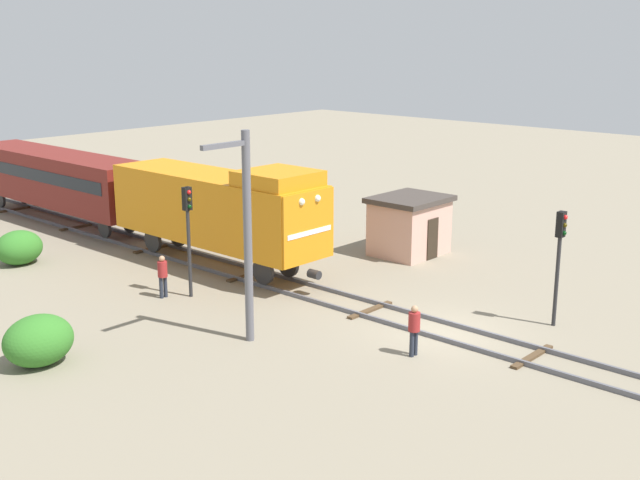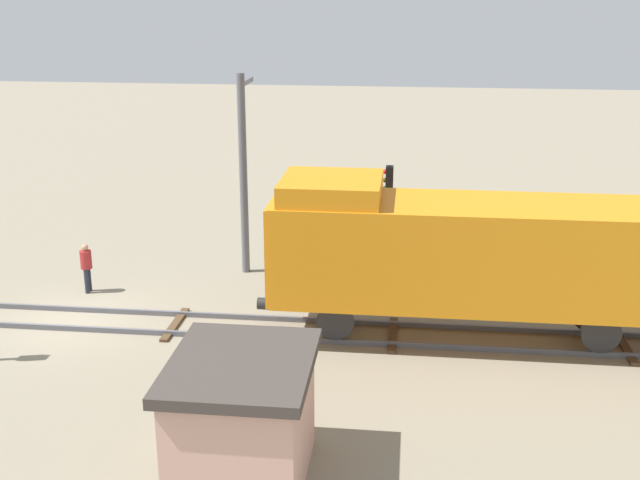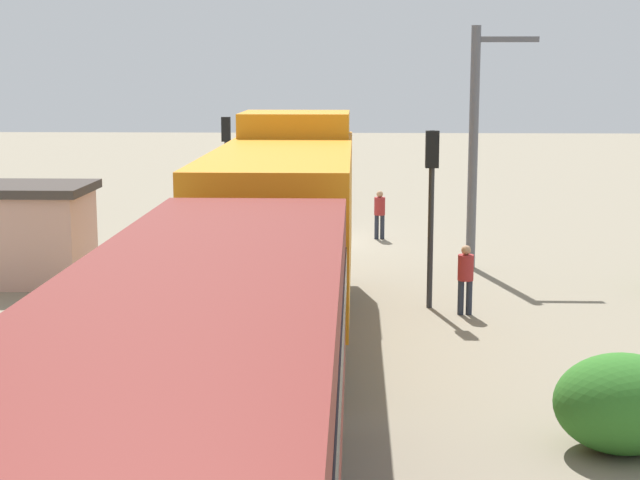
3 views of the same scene
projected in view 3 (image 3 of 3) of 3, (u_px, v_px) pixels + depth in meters
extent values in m
plane|color=gray|center=(310.00, 240.00, 33.93)|extent=(119.35, 119.35, 0.00)
cube|color=#595960|center=(331.00, 238.00, 33.89)|extent=(0.10, 79.57, 0.16)
cube|color=#595960|center=(290.00, 238.00, 33.94)|extent=(0.10, 79.57, 0.16)
cube|color=#4C3823|center=(334.00, 153.00, 69.83)|extent=(2.40, 0.24, 0.09)
cube|color=#4C3823|center=(331.00, 161.00, 63.30)|extent=(2.40, 0.24, 0.09)
cube|color=#4C3823|center=(329.00, 171.00, 56.78)|extent=(2.40, 0.24, 0.09)
cube|color=#4C3823|center=(325.00, 184.00, 50.25)|extent=(2.40, 0.24, 0.09)
cube|color=#4C3823|center=(321.00, 201.00, 43.72)|extent=(2.40, 0.24, 0.09)
cube|color=#4C3823|center=(314.00, 224.00, 37.19)|extent=(2.40, 0.24, 0.09)
cube|color=#4C3823|center=(305.00, 257.00, 30.66)|extent=(2.40, 0.24, 0.09)
cube|color=#4C3823|center=(292.00, 308.00, 24.13)|extent=(2.40, 0.24, 0.09)
cube|color=#4C3823|center=(268.00, 395.00, 17.60)|extent=(2.40, 0.24, 0.09)
cube|color=orange|center=(285.00, 213.00, 21.66)|extent=(2.90, 11.00, 2.90)
cube|color=orange|center=(296.00, 124.00, 25.20)|extent=(2.75, 2.80, 0.60)
cube|color=orange|center=(300.00, 184.00, 27.12)|extent=(2.84, 0.10, 2.84)
cube|color=white|center=(300.00, 191.00, 27.19)|extent=(2.46, 0.06, 0.20)
sphere|color=white|center=(316.00, 144.00, 26.97)|extent=(0.28, 0.28, 0.28)
sphere|color=white|center=(283.00, 144.00, 27.00)|extent=(0.28, 0.28, 0.28)
cylinder|color=#262628|center=(300.00, 248.00, 27.73)|extent=(0.36, 0.50, 0.36)
cylinder|color=#262628|center=(323.00, 268.00, 25.61)|extent=(0.18, 1.10, 1.10)
cylinder|color=#262628|center=(268.00, 268.00, 25.67)|extent=(0.18, 1.10, 1.10)
cylinder|color=#262628|center=(310.00, 347.00, 18.33)|extent=(0.18, 1.10, 1.10)
cylinder|color=#262628|center=(234.00, 346.00, 18.38)|extent=(0.18, 1.10, 1.10)
cube|color=maroon|center=(182.00, 447.00, 8.80)|extent=(2.80, 14.00, 2.70)
cube|color=black|center=(181.00, 410.00, 8.74)|extent=(2.84, 12.88, 0.64)
cylinder|color=#262628|center=(298.00, 427.00, 14.40)|extent=(0.16, 0.96, 0.96)
cylinder|color=#262628|center=(201.00, 425.00, 14.45)|extent=(0.16, 0.96, 0.96)
cylinder|color=#262628|center=(227.00, 173.00, 36.10)|extent=(0.14, 0.14, 4.14)
cube|color=black|center=(226.00, 129.00, 35.83)|extent=(0.32, 0.24, 0.90)
sphere|color=red|center=(226.00, 122.00, 35.92)|extent=(0.16, 0.16, 0.16)
sphere|color=#3C3306|center=(226.00, 129.00, 35.97)|extent=(0.16, 0.16, 0.16)
sphere|color=black|center=(227.00, 137.00, 36.01)|extent=(0.16, 0.16, 0.16)
cylinder|color=#262628|center=(431.00, 220.00, 23.96)|extent=(0.14, 0.14, 4.38)
cube|color=black|center=(432.00, 149.00, 23.66)|extent=(0.32, 0.24, 0.90)
sphere|color=red|center=(432.00, 138.00, 23.75)|extent=(0.16, 0.16, 0.16)
sphere|color=#3C3306|center=(432.00, 149.00, 23.80)|extent=(0.16, 0.16, 0.16)
sphere|color=black|center=(432.00, 161.00, 23.85)|extent=(0.16, 0.16, 0.16)
cylinder|color=#262B38|center=(382.00, 227.00, 34.16)|extent=(0.15, 0.15, 0.85)
cylinder|color=#262B38|center=(377.00, 227.00, 34.16)|extent=(0.15, 0.15, 0.85)
cylinder|color=maroon|center=(380.00, 206.00, 34.03)|extent=(0.38, 0.38, 0.62)
sphere|color=tan|center=(380.00, 194.00, 33.96)|extent=(0.23, 0.23, 0.23)
cylinder|color=#262B38|center=(469.00, 297.00, 23.54)|extent=(0.15, 0.15, 0.85)
cylinder|color=#262B38|center=(461.00, 297.00, 23.55)|extent=(0.15, 0.15, 0.85)
cylinder|color=maroon|center=(466.00, 268.00, 23.42)|extent=(0.38, 0.38, 0.62)
sphere|color=tan|center=(466.00, 250.00, 23.35)|extent=(0.23, 0.23, 0.23)
cylinder|color=#595960|center=(473.00, 149.00, 28.72)|extent=(0.28, 0.28, 7.09)
cube|color=#595960|center=(508.00, 39.00, 28.15)|extent=(1.80, 0.16, 0.16)
cube|color=#D19E8C|center=(28.00, 238.00, 27.07)|extent=(3.20, 2.60, 2.50)
cube|color=#3F3833|center=(25.00, 188.00, 26.83)|extent=(3.50, 2.90, 0.24)
cube|color=#2D2319|center=(43.00, 240.00, 28.42)|extent=(0.80, 0.06, 1.90)
ellipsoid|color=#317326|center=(623.00, 404.00, 15.00)|extent=(2.13, 1.74, 1.55)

